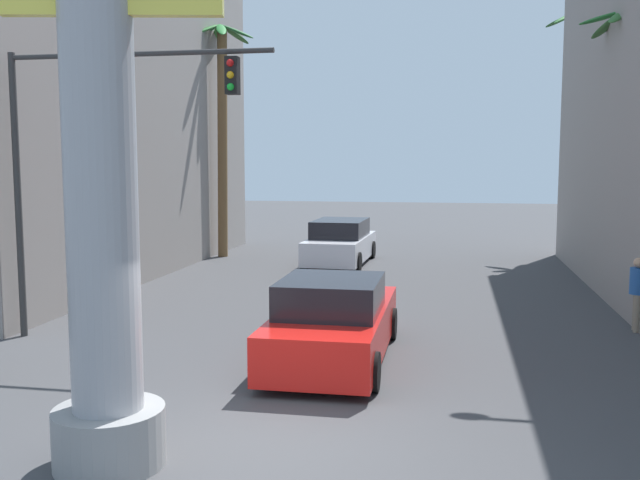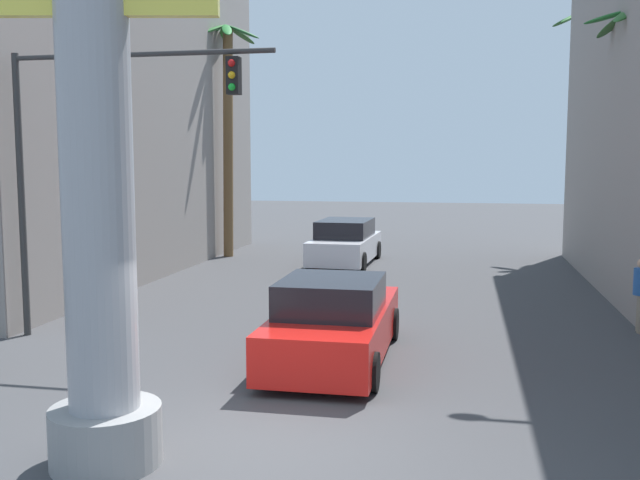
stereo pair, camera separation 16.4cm
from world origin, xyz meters
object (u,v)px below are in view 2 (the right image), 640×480
at_px(car_far, 345,243).
at_px(palm_tree_far_left, 228,118).
at_px(neon_sign_pole, 94,72).
at_px(traffic_light_mast, 96,136).
at_px(palm_tree_far_right, 580,121).
at_px(car_lead, 334,323).
at_px(palm_tree_mid_right, 629,130).

xyz_separation_m(car_far, palm_tree_far_left, (-4.67, 1.12, 4.47)).
bearing_deg(neon_sign_pole, traffic_light_mast, 118.73).
bearing_deg(palm_tree_far_right, neon_sign_pole, -111.39).
height_order(car_lead, car_far, same).
height_order(neon_sign_pole, palm_tree_mid_right, neon_sign_pole).
height_order(traffic_light_mast, palm_tree_far_right, palm_tree_far_right).
height_order(palm_tree_far_left, palm_tree_far_right, palm_tree_far_right).
xyz_separation_m(traffic_light_mast, car_lead, (4.93, -0.64, -3.41)).
xyz_separation_m(neon_sign_pole, palm_tree_far_left, (-4.58, 18.23, 0.57)).
bearing_deg(car_far, traffic_light_mast, -105.14).
xyz_separation_m(car_lead, palm_tree_far_right, (6.60, 16.76, 4.46)).
distance_m(car_lead, car_far, 12.34).
distance_m(palm_tree_far_left, palm_tree_mid_right, 14.28).
distance_m(car_lead, palm_tree_far_left, 15.48).
relative_size(car_lead, palm_tree_mid_right, 0.64).
relative_size(palm_tree_far_left, palm_tree_far_right, 0.93).
relative_size(palm_tree_far_right, palm_tree_mid_right, 1.24).
bearing_deg(palm_tree_mid_right, palm_tree_far_right, 88.71).
relative_size(car_far, palm_tree_mid_right, 0.63).
xyz_separation_m(car_lead, palm_tree_mid_right, (6.38, 7.15, 3.71)).
distance_m(neon_sign_pole, palm_tree_mid_right, 14.62).
bearing_deg(car_lead, palm_tree_far_right, 68.51).
distance_m(traffic_light_mast, palm_tree_far_left, 12.83).
distance_m(car_far, palm_tree_far_right, 10.53).
bearing_deg(car_far, palm_tree_far_left, 166.52).
relative_size(neon_sign_pole, car_lead, 2.18).
bearing_deg(neon_sign_pole, palm_tree_far_left, 104.09).
bearing_deg(car_far, car_lead, -81.62).
bearing_deg(car_far, neon_sign_pole, -90.31).
bearing_deg(car_far, palm_tree_far_right, 28.48).
distance_m(traffic_light_mast, palm_tree_mid_right, 13.06).
xyz_separation_m(neon_sign_pole, palm_tree_mid_right, (8.27, 12.06, -0.21)).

